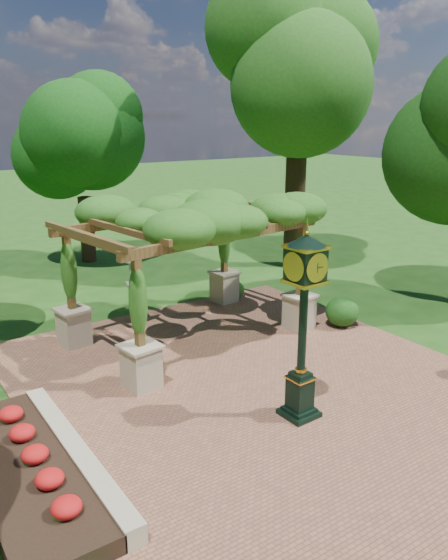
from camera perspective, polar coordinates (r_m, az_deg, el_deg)
ground at (r=12.32m, az=6.76°, el=-12.66°), size 120.00×120.00×0.00m
brick_plaza at (r=12.98m, az=3.82°, el=-10.85°), size 10.00×12.00×0.04m
border_wall at (r=10.61m, az=-15.21°, el=-17.20°), size 0.35×5.00×0.40m
flower_bed at (r=10.44m, az=-20.09°, el=-18.45°), size 1.50×5.00×0.36m
pedestal_clock at (r=10.85m, az=8.32°, el=-3.21°), size 0.79×0.79×3.92m
pergola at (r=14.68m, az=-3.69°, el=5.94°), size 6.81×4.76×4.00m
sundial at (r=20.48m, az=-9.51°, el=0.57°), size 0.62×0.62×0.93m
shrub_mid at (r=16.54m, az=12.24°, el=-3.25°), size 1.00×1.00×0.88m
shrub_back at (r=18.72m, az=1.11°, el=-0.93°), size 0.89×0.89×0.61m
tree_north at (r=23.70m, az=-14.72°, el=13.55°), size 3.97×3.97×7.18m
tree_east_far at (r=22.59m, az=7.92°, el=21.13°), size 4.91×4.91×11.41m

